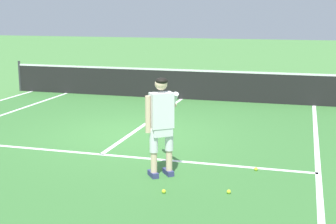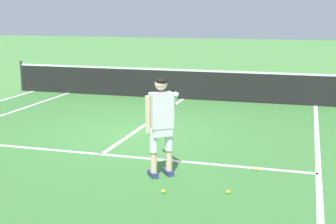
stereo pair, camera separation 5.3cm
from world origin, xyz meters
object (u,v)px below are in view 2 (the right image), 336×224
Objects in this scene: tennis_player at (161,120)px; tennis_ball_mid_court at (228,192)px; tennis_ball_near_feet at (256,169)px; tennis_ball_by_baseline at (163,191)px.

tennis_ball_mid_court is at bearing -22.23° from tennis_player.
tennis_ball_mid_court is (1.25, -0.51, -0.96)m from tennis_player.
tennis_ball_near_feet is 1.00× the size of tennis_ball_mid_court.
tennis_ball_near_feet is 1.00× the size of tennis_ball_by_baseline.
tennis_ball_near_feet is (1.54, 0.71, -0.96)m from tennis_player.
tennis_ball_by_baseline is (-1.27, -1.49, 0.00)m from tennis_ball_near_feet.
tennis_ball_by_baseline is at bearing -70.64° from tennis_player.
tennis_player is at bearing -155.30° from tennis_ball_near_feet.
tennis_player is 1.65m from tennis_ball_mid_court.
tennis_ball_mid_court is (-0.30, -1.22, 0.00)m from tennis_ball_near_feet.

